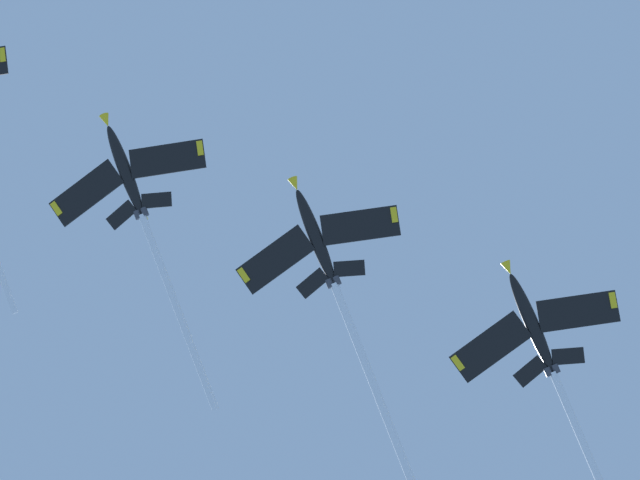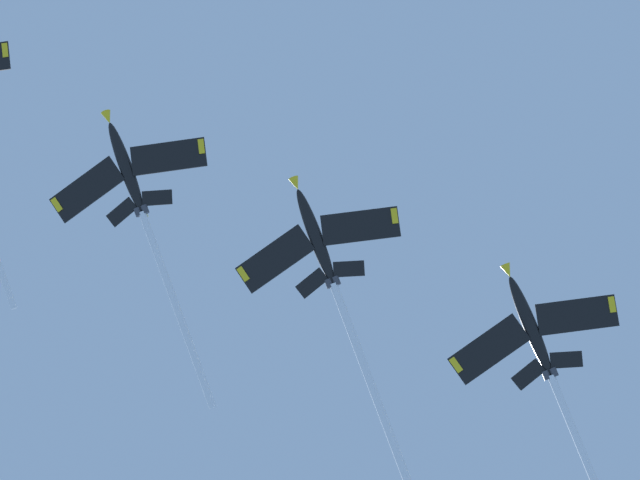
# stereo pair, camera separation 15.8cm
# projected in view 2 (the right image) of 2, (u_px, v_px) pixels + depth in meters

# --- Properties ---
(jet_second) EXTENTS (23.01, 33.48, 11.55)m
(jet_second) POSITION_uv_depth(u_px,v_px,m) (141.00, 209.00, 152.68)
(jet_second) COLOR black
(jet_third) EXTENTS (22.67, 33.58, 11.50)m
(jet_third) POSITION_uv_depth(u_px,v_px,m) (334.00, 285.00, 147.15)
(jet_third) COLOR black
(jet_fourth) EXTENTS (23.68, 35.28, 11.35)m
(jet_fourth) POSITION_uv_depth(u_px,v_px,m) (551.00, 377.00, 143.19)
(jet_fourth) COLOR black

